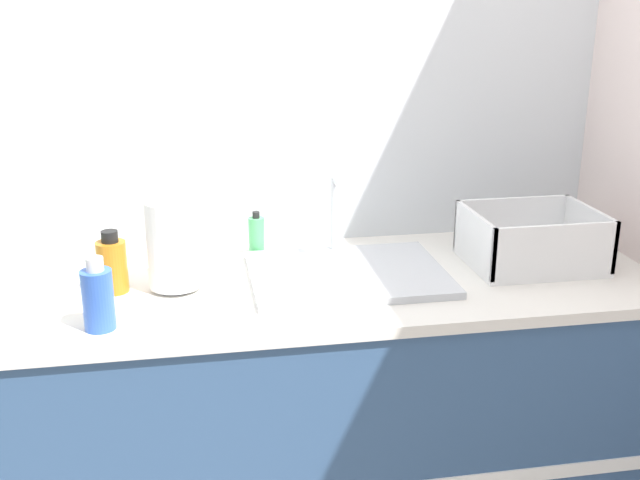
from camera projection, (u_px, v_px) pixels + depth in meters
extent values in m
cube|color=silver|center=(279.00, 105.00, 2.22)|extent=(4.36, 0.06, 2.60)
cube|color=#33517A|center=(300.00, 426.00, 2.16)|extent=(1.96, 0.66, 0.85)
cube|color=silver|center=(298.00, 285.00, 2.02)|extent=(1.98, 0.69, 0.03)
cube|color=silver|center=(348.00, 274.00, 2.03)|extent=(0.53, 0.41, 0.02)
cylinder|color=silver|center=(335.00, 214.00, 2.17)|extent=(0.02, 0.02, 0.21)
cylinder|color=silver|center=(339.00, 183.00, 2.08)|extent=(0.02, 0.12, 0.02)
cylinder|color=#4C4C51|center=(176.00, 287.00, 1.95)|extent=(0.10, 0.10, 0.01)
cylinder|color=white|center=(173.00, 244.00, 1.92)|extent=(0.14, 0.14, 0.23)
cube|color=white|center=(529.00, 262.00, 2.13)|extent=(0.36, 0.29, 0.01)
cube|color=white|center=(555.00, 251.00, 1.98)|extent=(0.36, 0.01, 0.15)
cube|color=white|center=(512.00, 222.00, 2.24)|extent=(0.36, 0.01, 0.15)
cube|color=white|center=(474.00, 239.00, 2.08)|extent=(0.01, 0.29, 0.15)
cube|color=white|center=(588.00, 232.00, 2.14)|extent=(0.01, 0.29, 0.15)
cylinder|color=#2D56B7|center=(98.00, 300.00, 1.70)|extent=(0.07, 0.07, 0.14)
cylinder|color=silver|center=(95.00, 264.00, 1.67)|extent=(0.04, 0.04, 0.03)
cylinder|color=#B26B19|center=(112.00, 267.00, 1.92)|extent=(0.08, 0.08, 0.13)
cylinder|color=black|center=(110.00, 237.00, 1.89)|extent=(0.04, 0.04, 0.03)
cylinder|color=#4CB266|center=(257.00, 236.00, 2.20)|extent=(0.05, 0.05, 0.11)
cylinder|color=black|center=(256.00, 215.00, 2.18)|extent=(0.02, 0.02, 0.02)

